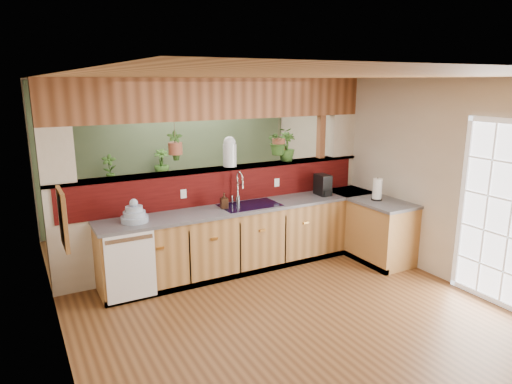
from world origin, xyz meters
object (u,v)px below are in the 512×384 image
soap_dispenser (224,201)px  glass_jar (230,151)px  faucet (239,186)px  dish_stack (134,215)px  paper_towel (377,190)px  shelving_console (135,204)px  coffee_maker (323,186)px

soap_dispenser → glass_jar: size_ratio=0.50×
faucet → soap_dispenser: 0.35m
dish_stack → soap_dispenser: 1.21m
paper_towel → glass_jar: (-1.84, 1.00, 0.55)m
faucet → paper_towel: faucet is taller
glass_jar → shelving_console: glass_jar is taller
soap_dispenser → shelving_console: bearing=106.2°
faucet → dish_stack: 1.51m
shelving_console → soap_dispenser: bearing=-58.6°
faucet → paper_towel: bearing=-23.3°
dish_stack → paper_towel: 3.37m
paper_towel → shelving_console: (-2.76, 2.90, -0.55)m
paper_towel → shelving_console: size_ratio=0.25×
dish_stack → soap_dispenser: (1.20, 0.03, 0.02)m
paper_towel → coffee_maker: bearing=129.2°
coffee_maker → glass_jar: glass_jar is taller
glass_jar → shelving_console: size_ratio=0.31×
dish_stack → coffee_maker: size_ratio=1.07×
coffee_maker → soap_dispenser: bearing=-177.8°
faucet → dish_stack: (-1.49, -0.16, -0.16)m
faucet → dish_stack: faucet is taller
soap_dispenser → shelving_console: 2.40m
dish_stack → glass_jar: 1.63m
coffee_maker → shelving_console: (-2.26, 2.29, -0.54)m
faucet → coffee_maker: (1.32, -0.17, -0.10)m
coffee_maker → paper_towel: (0.50, -0.61, 0.01)m
dish_stack → shelving_console: (0.55, 2.28, -0.49)m
soap_dispenser → coffee_maker: coffee_maker is taller
glass_jar → shelving_console: bearing=115.7°
dish_stack → shelving_console: bearing=76.5°
paper_towel → shelving_console: 4.04m
soap_dispenser → coffee_maker: 1.61m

